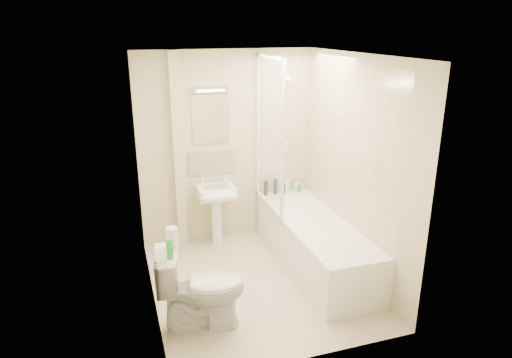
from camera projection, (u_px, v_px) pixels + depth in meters
name	position (u px, v px, depth m)	size (l,w,h in m)	color
floor	(258.00, 283.00, 4.96)	(2.50, 2.50, 0.00)	beige
wall_back	(227.00, 148.00, 5.70)	(2.20, 0.02, 2.40)	beige
wall_left	(146.00, 190.00, 4.26)	(0.02, 2.50, 2.40)	beige
wall_right	(355.00, 168.00, 4.89)	(0.02, 2.50, 2.40)	beige
ceiling	(258.00, 55.00, 4.19)	(2.20, 2.50, 0.02)	white
tile_back	(284.00, 127.00, 5.84)	(0.70, 0.01, 1.75)	beige
tile_right	(347.00, 144.00, 4.99)	(0.01, 2.10, 1.75)	beige
pipe_boxing	(178.00, 153.00, 5.47)	(0.12, 0.12, 2.40)	beige
splashback	(212.00, 163.00, 5.69)	(0.60, 0.01, 0.30)	beige
mirror	(211.00, 119.00, 5.51)	(0.46, 0.01, 0.60)	white
strip_light	(210.00, 89.00, 5.37)	(0.42, 0.07, 0.07)	silver
bathtub	(314.00, 242.00, 5.25)	(0.70, 2.10, 0.55)	white
shower_screen	(269.00, 134.00, 5.33)	(0.04, 0.92, 1.80)	white
shower_fixture	(285.00, 118.00, 5.76)	(0.10, 0.16, 0.99)	white
pedestal_sink	(217.00, 199.00, 5.62)	(0.46, 0.44, 0.89)	white
bottle_black_a	(266.00, 188.00, 5.94)	(0.05, 0.05, 0.19)	black
bottle_black_b	(275.00, 187.00, 5.98)	(0.05, 0.05, 0.21)	black
bottle_blue	(283.00, 189.00, 6.02)	(0.05, 0.05, 0.12)	navy
bottle_cream	(287.00, 186.00, 6.03)	(0.06, 0.06, 0.18)	beige
bottle_white_b	(296.00, 187.00, 6.07)	(0.05, 0.05, 0.13)	white
bottle_green	(298.00, 188.00, 6.09)	(0.07, 0.07, 0.09)	green
toilet	(201.00, 288.00, 4.13)	(0.83, 0.54, 0.80)	white
toilet_roll_lower	(173.00, 243.00, 4.00)	(0.11, 0.11, 0.10)	white
toilet_roll_upper	(172.00, 233.00, 3.97)	(0.10, 0.10, 0.10)	white
green_bottle	(170.00, 249.00, 3.82)	(0.06, 0.06, 0.17)	green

